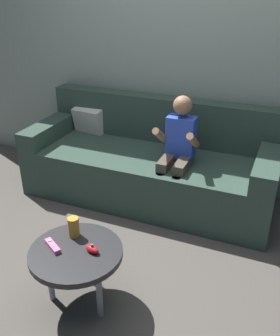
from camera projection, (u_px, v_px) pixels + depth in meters
The scene contains 8 objects.
ground_plane at pixel (107, 276), 2.46m from camera, with size 9.84×9.84×0.00m, color #4C4742.
wall_back at pixel (184, 44), 3.12m from camera, with size 4.92×0.05×2.50m, color gray.
couch at pixel (150, 165), 3.27m from camera, with size 2.09×0.80×0.82m.
person_seated_on_couch at pixel (177, 150), 2.91m from camera, with size 0.31×0.38×0.96m.
coffee_table at pixel (76, 256), 2.12m from camera, with size 0.53×0.53×0.38m.
game_remote_pink_near_edge at pixel (53, 246), 2.12m from camera, with size 0.14×0.10×0.03m.
nunchuk_red at pixel (92, 249), 2.08m from camera, with size 0.10×0.07×0.05m.
soda_can at pixel (74, 227), 2.20m from camera, with size 0.07×0.07×0.12m, color #B78C2D.
Camera 1 is at (0.92, -1.65, 1.74)m, focal length 40.39 mm.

